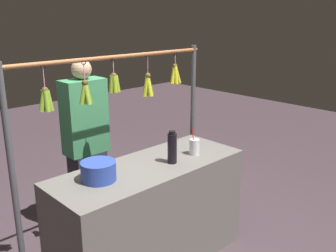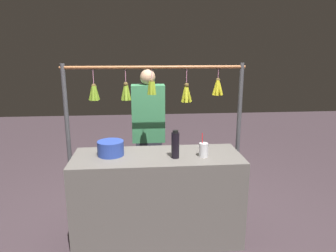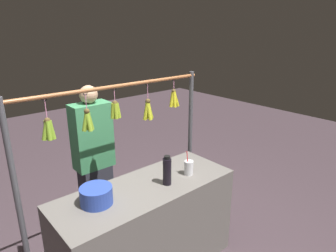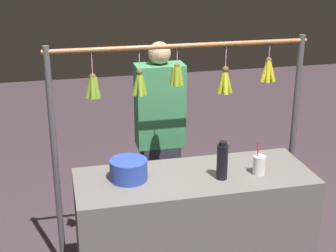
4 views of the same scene
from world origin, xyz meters
name	(u,v)px [view 2 (image 2 of 4)]	position (x,y,z in m)	size (l,w,h in m)	color
ground_plane	(158,236)	(0.00, 0.00, 0.00)	(12.00, 12.00, 0.00)	#413339
market_counter	(158,197)	(0.00, 0.00, 0.42)	(1.57, 0.60, 0.85)	#66605B
display_rack	(155,114)	(0.00, -0.38, 1.16)	(1.84, 0.11, 1.68)	#4C4C51
water_bottle	(175,145)	(-0.16, 0.08, 0.97)	(0.07, 0.07, 0.26)	black
blue_bucket	(111,148)	(0.43, -0.04, 0.92)	(0.24, 0.24, 0.14)	#2D48AB
drink_cup	(203,150)	(-0.42, 0.08, 0.91)	(0.08, 0.08, 0.22)	silver
vendor_person	(149,138)	(0.06, -0.80, 0.79)	(0.38, 0.20, 1.59)	#2D2D38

